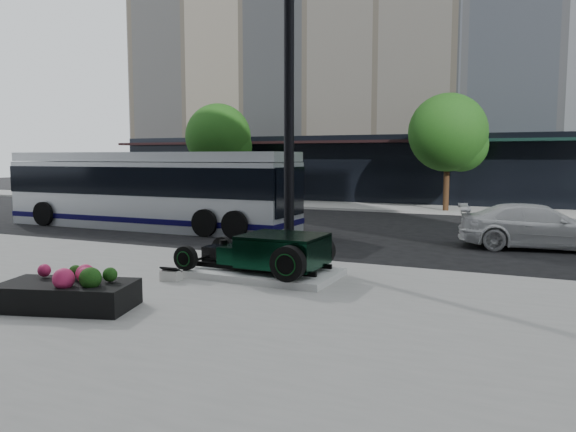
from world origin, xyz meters
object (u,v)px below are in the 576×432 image
at_px(transit_bus, 149,189).
at_px(white_sedan, 538,227).
at_px(lamppost, 289,106).
at_px(flower_planter, 67,293).
at_px(hot_rod, 274,251).

height_order(transit_bus, white_sedan, transit_bus).
relative_size(lamppost, flower_planter, 3.34).
xyz_separation_m(flower_planter, white_sedan, (7.39, 11.20, 0.28)).
bearing_deg(lamppost, hot_rod, -75.31).
xyz_separation_m(lamppost, flower_planter, (-1.70, -5.61, -3.61)).
relative_size(flower_planter, transit_bus, 0.21).
bearing_deg(lamppost, flower_planter, -106.89).
height_order(hot_rod, white_sedan, white_sedan).
height_order(flower_planter, transit_bus, transit_bus).
distance_m(flower_planter, transit_bus, 12.36).
distance_m(lamppost, white_sedan, 8.64).
bearing_deg(transit_bus, white_sedan, 2.99).
bearing_deg(hot_rod, lamppost, 104.69).
xyz_separation_m(lamppost, transit_bus, (-8.18, 4.86, -2.51)).
height_order(lamppost, flower_planter, lamppost).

